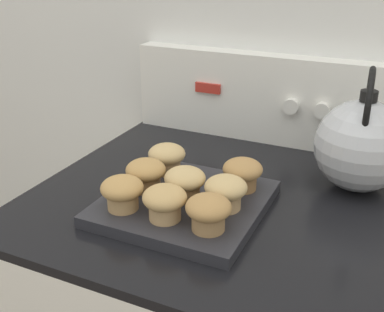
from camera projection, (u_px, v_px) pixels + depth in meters
The scene contains 12 objects.
wall_back at pixel (284, 27), 1.14m from camera, with size 8.00×0.05×2.40m.
control_panel at pixel (274, 99), 1.17m from camera, with size 0.71×0.07×0.21m.
muffin_pan at pixel (185, 203), 0.89m from camera, with size 0.29×0.29×0.02m.
muffin_r0_c0 at pixel (122, 192), 0.84m from camera, with size 0.08×0.08×0.06m.
muffin_r0_c1 at pixel (165, 201), 0.81m from camera, with size 0.08×0.08×0.06m.
muffin_r0_c2 at pixel (208, 211), 0.78m from camera, with size 0.08×0.08×0.06m.
muffin_r1_c0 at pixel (146, 173), 0.91m from camera, with size 0.08×0.08×0.06m.
muffin_r1_c1 at pixel (185, 182), 0.87m from camera, with size 0.08×0.08×0.06m.
muffin_r1_c2 at pixel (226, 191), 0.84m from camera, with size 0.08×0.08×0.06m.
muffin_r2_c0 at pixel (167, 157), 0.98m from camera, with size 0.08×0.08×0.06m.
muffin_r2_c2 at pixel (243, 173), 0.91m from camera, with size 0.08×0.08×0.06m.
tea_kettle at pixel (362, 144), 0.94m from camera, with size 0.18×0.21×0.25m.
Camera 1 is at (0.30, -0.43, 1.38)m, focal length 45.00 mm.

